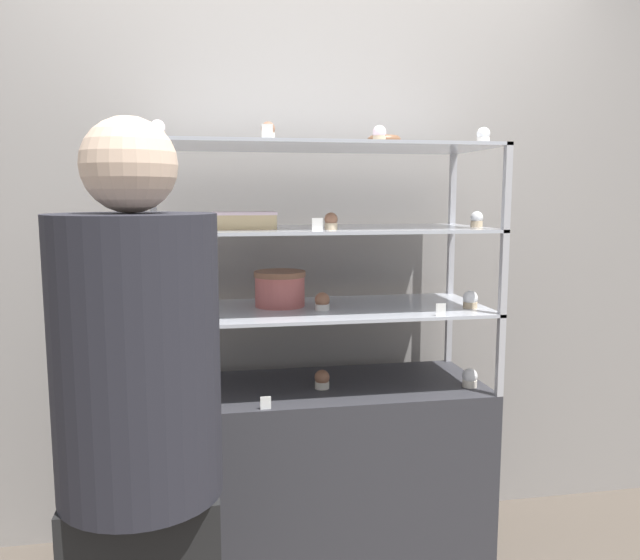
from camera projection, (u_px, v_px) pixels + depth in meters
name	position (u px, v px, depth m)	size (l,w,h in m)	color
back_wall	(303.00, 234.00, 2.69)	(8.00, 0.05, 2.60)	gray
display_base	(320.00, 478.00, 2.43)	(1.25, 0.51, 0.75)	#333338
display_riser_lower	(320.00, 312.00, 2.34)	(1.25, 0.51, 0.30)	#B7B7BC
display_riser_middle	(320.00, 233.00, 2.30)	(1.25, 0.51, 0.30)	#B7B7BC
display_riser_upper	(320.00, 150.00, 2.26)	(1.25, 0.51, 0.30)	#B7B7BC
layer_cake_centerpiece	(280.00, 288.00, 2.36)	(0.20, 0.20, 0.13)	#C66660
sheet_cake_frosted	(244.00, 220.00, 2.21)	(0.22, 0.15, 0.06)	#DBBC84
cupcake_0	(166.00, 394.00, 2.16)	(0.06, 0.06, 0.07)	white
cupcake_1	(323.00, 380.00, 2.33)	(0.06, 0.06, 0.07)	beige
cupcake_2	(470.00, 378.00, 2.35)	(0.06, 0.06, 0.07)	beige
price_tag_0	(266.00, 403.00, 2.10)	(0.04, 0.00, 0.04)	white
cupcake_3	(161.00, 309.00, 2.14)	(0.06, 0.06, 0.07)	beige
cupcake_4	(322.00, 302.00, 2.29)	(0.06, 0.06, 0.07)	white
cupcake_5	(470.00, 300.00, 2.33)	(0.06, 0.06, 0.07)	#CCB28C
price_tag_1	(441.00, 310.00, 2.17)	(0.04, 0.00, 0.04)	white
cupcake_6	(160.00, 222.00, 2.13)	(0.05, 0.05, 0.06)	#CCB28C
cupcake_7	(331.00, 221.00, 2.16)	(0.05, 0.05, 0.06)	#CCB28C
cupcake_8	(477.00, 220.00, 2.33)	(0.05, 0.05, 0.06)	#CCB28C
price_tag_2	(317.00, 225.00, 2.06)	(0.04, 0.00, 0.04)	white
cupcake_9	(158.00, 130.00, 2.03)	(0.05, 0.05, 0.06)	#CCB28C
cupcake_10	(268.00, 131.00, 2.08)	(0.05, 0.05, 0.06)	beige
cupcake_11	(379.00, 135.00, 2.19)	(0.05, 0.05, 0.06)	#CCB28C
cupcake_12	(483.00, 136.00, 2.25)	(0.05, 0.05, 0.06)	white
price_tag_3	(267.00, 131.00, 1.99)	(0.04, 0.00, 0.04)	white
donut_glazed	(384.00, 141.00, 2.32)	(0.13, 0.13, 0.04)	brown
customer_figure	(140.00, 446.00, 1.47)	(0.38, 0.38, 1.64)	black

